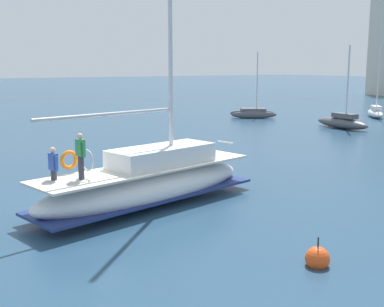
{
  "coord_description": "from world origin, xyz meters",
  "views": [
    {
      "loc": [
        17.61,
        -7.06,
        5.26
      ],
      "look_at": [
        1.59,
        3.38,
        1.8
      ],
      "focal_mm": 45.56,
      "sensor_mm": 36.0,
      "label": 1
    }
  ],
  "objects_px": {
    "moored_sloop_far": "(253,112)",
    "mooring_buoy": "(317,259)",
    "moored_sloop_near": "(375,112)",
    "moored_ketch_distant": "(342,122)",
    "main_sailboat": "(149,181)"
  },
  "relations": [
    {
      "from": "moored_ketch_distant",
      "to": "mooring_buoy",
      "type": "bearing_deg",
      "value": -51.17
    },
    {
      "from": "moored_sloop_near",
      "to": "moored_sloop_far",
      "type": "relative_size",
      "value": 1.11
    },
    {
      "from": "main_sailboat",
      "to": "moored_sloop_near",
      "type": "xyz_separation_m",
      "value": [
        -15.59,
        34.66,
        -0.36
      ]
    },
    {
      "from": "moored_sloop_far",
      "to": "moored_ketch_distant",
      "type": "bearing_deg",
      "value": 2.91
    },
    {
      "from": "moored_ketch_distant",
      "to": "main_sailboat",
      "type": "bearing_deg",
      "value": -65.15
    },
    {
      "from": "moored_sloop_near",
      "to": "moored_ketch_distant",
      "type": "distance_m",
      "value": 10.98
    },
    {
      "from": "moored_sloop_near",
      "to": "moored_ketch_distant",
      "type": "xyz_separation_m",
      "value": [
        4.24,
        -10.13,
        0.03
      ]
    },
    {
      "from": "main_sailboat",
      "to": "mooring_buoy",
      "type": "bearing_deg",
      "value": 7.24
    },
    {
      "from": "main_sailboat",
      "to": "moored_sloop_far",
      "type": "height_order",
      "value": "main_sailboat"
    },
    {
      "from": "moored_sloop_far",
      "to": "mooring_buoy",
      "type": "xyz_separation_m",
      "value": [
        29.92,
        -23.0,
        -0.35
      ]
    },
    {
      "from": "main_sailboat",
      "to": "moored_sloop_far",
      "type": "distance_m",
      "value": 32.75
    },
    {
      "from": "moored_sloop_near",
      "to": "moored_ketch_distant",
      "type": "relative_size",
      "value": 1.06
    },
    {
      "from": "moored_ketch_distant",
      "to": "mooring_buoy",
      "type": "height_order",
      "value": "moored_ketch_distant"
    },
    {
      "from": "moored_sloop_far",
      "to": "moored_ketch_distant",
      "type": "distance_m",
      "value": 10.97
    },
    {
      "from": "main_sailboat",
      "to": "moored_sloop_near",
      "type": "bearing_deg",
      "value": 114.23
    }
  ]
}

